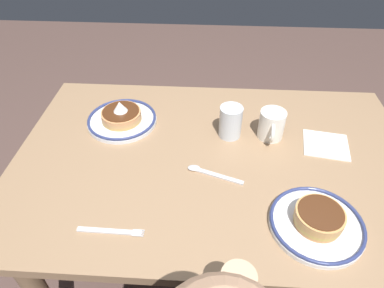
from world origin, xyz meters
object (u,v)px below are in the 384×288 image
Objects in this scene: plate_near_main at (122,118)px; fork_near at (111,231)px; tea_spoon at (207,172)px; coffee_mug at (272,125)px; paper_napkin at (326,145)px; plate_center_pancakes at (317,222)px; drinking_glass at (230,123)px.

fork_near is (-0.07, 0.48, -0.02)m from plate_near_main.
fork_near is 0.34m from tea_spoon.
coffee_mug is 0.20m from paper_napkin.
plate_center_pancakes is at bearing 102.04° from coffee_mug.
fork_near reaches higher than paper_napkin.
drinking_glass is (0.22, -0.38, 0.03)m from plate_center_pancakes.
plate_near_main is 2.20× the size of drinking_glass.
tea_spoon is (0.22, 0.20, -0.05)m from coffee_mug.
fork_near is (0.66, 0.39, 0.00)m from paper_napkin.
coffee_mug is at bearing 174.81° from plate_near_main.
paper_napkin is at bearing -158.62° from tea_spoon.
plate_near_main is at bearing -6.91° from drinking_glass.
tea_spoon reaches higher than paper_napkin.
plate_center_pancakes is 1.69× the size of paper_napkin.
plate_center_pancakes reaches higher than fork_near.
drinking_glass is at bearing -6.50° from paper_napkin.
coffee_mug is 0.70× the size of tea_spoon.
paper_napkin is 0.84× the size of tea_spoon.
paper_napkin is (-0.73, 0.09, -0.02)m from plate_near_main.
drinking_glass is 0.54m from fork_near.
plate_near_main is 0.76m from plate_center_pancakes.
plate_near_main is at bearing -6.72° from paper_napkin.
tea_spoon is (-0.33, 0.25, -0.02)m from plate_near_main.
tea_spoon is (0.30, -0.18, -0.02)m from plate_center_pancakes.
plate_center_pancakes is 0.55m from fork_near.
plate_center_pancakes is 0.36m from paper_napkin.
paper_napkin is (-0.33, 0.04, -0.05)m from drinking_glass.
coffee_mug is 0.83× the size of paper_napkin.
paper_napkin is 0.82× the size of fork_near.
tea_spoon is at bearing 42.12° from coffee_mug.
tea_spoon is at bearing 21.38° from paper_napkin.
plate_near_main is 1.71× the size of paper_napkin.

